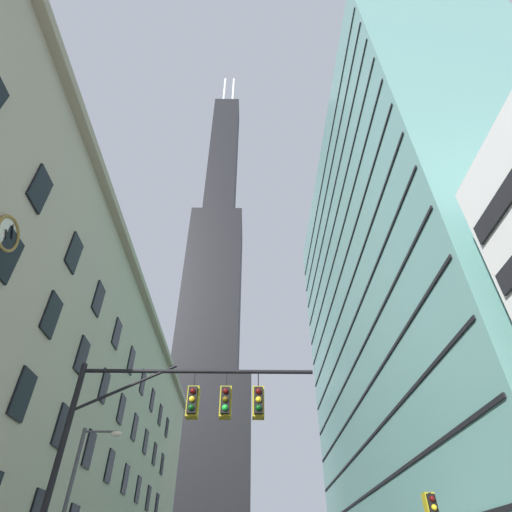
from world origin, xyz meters
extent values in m
cube|color=#B2A88E|center=(-18.74, 24.57, 11.92)|extent=(15.47, 61.14, 23.84)
cube|color=#9E937A|center=(-10.75, 24.57, 23.14)|extent=(0.70, 61.14, 0.60)
cube|color=black|center=(-10.95, 8.00, 8.20)|extent=(0.14, 1.40, 2.20)
cube|color=black|center=(-10.95, 13.00, 8.20)|extent=(0.14, 1.40, 2.20)
cube|color=black|center=(-10.95, 18.00, 8.20)|extent=(0.14, 1.40, 2.20)
cube|color=black|center=(-10.95, 23.00, 8.20)|extent=(0.14, 1.40, 2.20)
cube|color=black|center=(-10.95, 28.00, 8.20)|extent=(0.14, 1.40, 2.20)
cube|color=black|center=(-10.95, 33.00, 8.20)|extent=(0.14, 1.40, 2.20)
cube|color=black|center=(-10.95, 38.00, 8.20)|extent=(0.14, 1.40, 2.20)
cube|color=black|center=(-10.95, 43.00, 8.20)|extent=(0.14, 1.40, 2.20)
cube|color=black|center=(-10.95, 3.00, 12.40)|extent=(0.14, 1.40, 2.20)
cube|color=black|center=(-10.95, 8.00, 12.40)|extent=(0.14, 1.40, 2.20)
cube|color=black|center=(-10.95, 13.00, 12.40)|extent=(0.14, 1.40, 2.20)
cube|color=black|center=(-10.95, 18.00, 12.40)|extent=(0.14, 1.40, 2.20)
cube|color=black|center=(-10.95, 23.00, 12.40)|extent=(0.14, 1.40, 2.20)
cube|color=black|center=(-10.95, 28.00, 12.40)|extent=(0.14, 1.40, 2.20)
cube|color=black|center=(-10.95, 33.00, 12.40)|extent=(0.14, 1.40, 2.20)
cube|color=black|center=(-10.95, 38.00, 12.40)|extent=(0.14, 1.40, 2.20)
cube|color=black|center=(-10.95, 43.00, 12.40)|extent=(0.14, 1.40, 2.20)
cube|color=black|center=(-10.95, 3.00, 16.60)|extent=(0.14, 1.40, 2.20)
cube|color=black|center=(-10.95, 8.00, 16.60)|extent=(0.14, 1.40, 2.20)
cube|color=black|center=(-10.95, 13.00, 16.60)|extent=(0.14, 1.40, 2.20)
cube|color=black|center=(-10.95, 18.00, 16.60)|extent=(0.14, 1.40, 2.20)
cube|color=black|center=(-10.95, 23.00, 16.60)|extent=(0.14, 1.40, 2.20)
cube|color=black|center=(-10.95, 28.00, 16.60)|extent=(0.14, 1.40, 2.20)
cube|color=black|center=(-10.95, 33.00, 16.60)|extent=(0.14, 1.40, 2.20)
cube|color=black|center=(-10.95, 38.00, 16.60)|extent=(0.14, 1.40, 2.20)
cube|color=black|center=(-10.95, 43.00, 16.60)|extent=(0.14, 1.40, 2.20)
torus|color=olive|center=(-10.88, 2.37, 13.07)|extent=(0.15, 1.64, 1.64)
cylinder|color=silver|center=(-10.92, 2.37, 13.07)|extent=(0.05, 1.42, 1.42)
cube|color=black|center=(-10.85, 2.25, 12.92)|extent=(0.03, 0.33, 0.38)
cube|color=black|center=(-10.85, 2.53, 13.32)|extent=(0.03, 0.38, 0.56)
cube|color=black|center=(-12.35, 95.15, 20.48)|extent=(24.37, 24.37, 40.97)
cube|color=black|center=(-12.35, 95.15, 70.76)|extent=(17.06, 17.06, 59.59)
cube|color=black|center=(-12.35, 95.15, 137.80)|extent=(10.97, 10.97, 74.48)
cylinder|color=silver|center=(-14.54, 95.15, 189.18)|extent=(1.20, 1.20, 28.27)
cylinder|color=silver|center=(-10.16, 95.15, 189.18)|extent=(1.20, 1.20, 28.27)
cube|color=slate|center=(19.87, 32.82, 28.90)|extent=(17.74, 52.24, 57.81)
cube|color=black|center=(10.96, 32.82, 8.00)|extent=(0.12, 51.24, 0.24)
cube|color=black|center=(10.96, 32.82, 12.00)|extent=(0.12, 51.24, 0.24)
cube|color=black|center=(10.96, 32.82, 16.00)|extent=(0.12, 51.24, 0.24)
cube|color=black|center=(10.96, 32.82, 20.00)|extent=(0.12, 51.24, 0.24)
cube|color=black|center=(10.96, 32.82, 24.00)|extent=(0.12, 51.24, 0.24)
cube|color=black|center=(10.96, 32.82, 28.00)|extent=(0.12, 51.24, 0.24)
cube|color=black|center=(10.96, 32.82, 32.00)|extent=(0.12, 51.24, 0.24)
cube|color=black|center=(10.96, 32.82, 36.00)|extent=(0.12, 51.24, 0.24)
cube|color=black|center=(10.96, 32.82, 40.00)|extent=(0.12, 51.24, 0.24)
cube|color=black|center=(10.96, 32.82, 44.00)|extent=(0.12, 51.24, 0.24)
cube|color=black|center=(10.96, 32.82, 48.00)|extent=(0.12, 51.24, 0.24)
cube|color=black|center=(10.96, 32.82, 52.00)|extent=(0.12, 51.24, 0.24)
cylinder|color=black|center=(-6.45, 3.27, 3.88)|extent=(0.20, 0.20, 7.46)
cylinder|color=black|center=(-2.34, 3.27, 7.36)|extent=(8.22, 0.14, 0.14)
cylinder|color=black|center=(-4.80, 3.27, 6.76)|extent=(3.37, 0.10, 1.70)
cylinder|color=black|center=(-2.44, 3.27, 7.06)|extent=(0.04, 0.04, 0.60)
cube|color=black|center=(-2.44, 3.27, 6.31)|extent=(0.30, 0.30, 0.90)
cube|color=olive|center=(-2.44, 3.44, 6.31)|extent=(0.40, 0.40, 1.04)
sphere|color=#450808|center=(-2.44, 3.11, 6.59)|extent=(0.20, 0.20, 0.20)
sphere|color=yellow|center=(-2.44, 3.11, 6.31)|extent=(0.20, 0.20, 0.20)
sphere|color=#083D10|center=(-2.44, 3.11, 6.03)|extent=(0.20, 0.20, 0.20)
cylinder|color=black|center=(-1.31, 3.27, 7.06)|extent=(0.04, 0.04, 0.60)
cube|color=black|center=(-1.31, 3.27, 6.31)|extent=(0.30, 0.30, 0.90)
cube|color=olive|center=(-1.31, 3.44, 6.31)|extent=(0.40, 0.40, 1.04)
sphere|color=#450808|center=(-1.31, 3.11, 6.59)|extent=(0.20, 0.20, 0.20)
sphere|color=#4B3A08|center=(-1.31, 3.11, 6.31)|extent=(0.20, 0.20, 0.20)
sphere|color=green|center=(-1.31, 3.11, 6.03)|extent=(0.20, 0.20, 0.20)
cylinder|color=black|center=(-0.18, 3.27, 7.06)|extent=(0.04, 0.04, 0.60)
cube|color=black|center=(-0.18, 3.27, 6.31)|extent=(0.30, 0.30, 0.90)
cube|color=olive|center=(-0.18, 3.44, 6.31)|extent=(0.40, 0.40, 1.04)
sphere|color=#450808|center=(-0.18, 3.11, 6.59)|extent=(0.20, 0.20, 0.20)
sphere|color=yellow|center=(-0.18, 3.11, 6.31)|extent=(0.20, 0.20, 0.20)
sphere|color=#083D10|center=(-0.18, 3.11, 6.03)|extent=(0.20, 0.20, 0.20)
cube|color=black|center=(6.39, 6.91, 3.61)|extent=(0.30, 0.30, 0.90)
cube|color=olive|center=(6.39, 7.08, 3.61)|extent=(0.40, 0.40, 1.04)
sphere|color=#450808|center=(6.39, 6.75, 3.89)|extent=(0.20, 0.20, 0.20)
sphere|color=yellow|center=(6.39, 6.75, 3.61)|extent=(0.20, 0.20, 0.20)
cylinder|color=#47474C|center=(-7.58, 9.71, 7.04)|extent=(1.54, 0.10, 0.10)
ellipsoid|color=#EFE5C6|center=(-6.81, 9.71, 6.94)|extent=(0.56, 0.32, 0.24)
camera|label=1|loc=(-0.47, -10.66, 1.50)|focal=28.42mm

